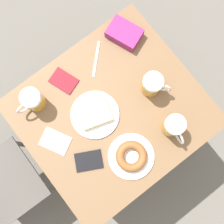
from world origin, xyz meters
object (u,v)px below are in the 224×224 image
Objects in this scene: plate_with_donut at (131,156)px; beer_mug_center at (152,85)px; passport_near_edge at (64,81)px; beer_mug_left at (173,126)px; plate_with_cake at (95,114)px; beer_mug_right at (33,100)px; blue_pouch at (124,33)px; passport_far_edge at (89,161)px; fork at (96,59)px; napkin_folded at (55,141)px.

beer_mug_center is (0.20, -0.28, 0.05)m from plate_with_donut.
beer_mug_left is at bearing -151.77° from passport_near_edge.
plate_with_cake is 1.65× the size of beer_mug_right.
blue_pouch reaches higher than plate_with_donut.
beer_mug_center is at bearing -77.98° from passport_far_edge.
beer_mug_left is (-0.27, -0.25, 0.06)m from plate_with_cake.
plate_with_cake is 1.22× the size of blue_pouch.
plate_with_cake is 0.28m from fork.
fork is at bearing 8.56° from beer_mug_left.
beer_mug_center is 0.43m from passport_near_edge.
beer_mug_center is 0.94× the size of passport_near_edge.
passport_near_edge is (0.50, 0.27, -0.07)m from beer_mug_left.
passport_near_edge reaches higher than napkin_folded.
beer_mug_left reaches higher than blue_pouch.
fork is at bearing 93.75° from blue_pouch.
napkin_folded is 0.62m from blue_pouch.
fork is 0.74× the size of blue_pouch.
passport_far_edge is at bearing 138.81° from fork.
plate_with_donut is 1.47× the size of passport_near_edge.
plate_with_cake is 0.37m from beer_mug_left.
plate_with_cake reaches higher than passport_near_edge.
fork is (0.28, 0.12, -0.07)m from beer_mug_center.
beer_mug_center is 0.91× the size of passport_far_edge.
plate_with_cake is 1.07× the size of plate_with_donut.
beer_mug_right is at bearing 92.75° from passport_near_edge.
plate_with_cake is 1.64× the size of fork.
passport_near_edge is (0.01, 0.19, 0.00)m from fork.
beer_mug_left is 0.95× the size of passport_near_edge.
plate_with_donut is at bearing -176.72° from plate_with_cake.
beer_mug_center reaches higher than passport_far_edge.
passport_far_edge is at bearing -157.53° from napkin_folded.
fork is 0.96× the size of passport_near_edge.
napkin_folded is at bearing 58.93° from beer_mug_left.
napkin_folded is at bearing 81.83° from beer_mug_center.
beer_mug_right is 0.74× the size of blue_pouch.
beer_mug_right reaches higher than passport_near_edge.
plate_with_donut is 0.60m from blue_pouch.
fork is (0.49, 0.07, -0.07)m from beer_mug_left.
plate_with_donut is at bearing 125.83° from beer_mug_center.
plate_with_cake is 0.26m from plate_with_donut.
blue_pouch is at bearing -52.98° from passport_far_edge.
plate_with_cake is at bearing -44.91° from passport_far_edge.
beer_mug_left is 0.21m from beer_mug_center.
plate_with_donut is 1.35× the size of napkin_folded.
passport_near_edge is at bearing 4.09° from plate_with_donut.
beer_mug_right reaches higher than plate_with_donut.
passport_near_edge is (0.29, 0.31, -0.07)m from beer_mug_center.
beer_mug_center is 0.46m from passport_far_edge.
passport_far_edge is at bearing 102.02° from beer_mug_center.
beer_mug_right is at bearing 40.93° from plate_with_cake.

